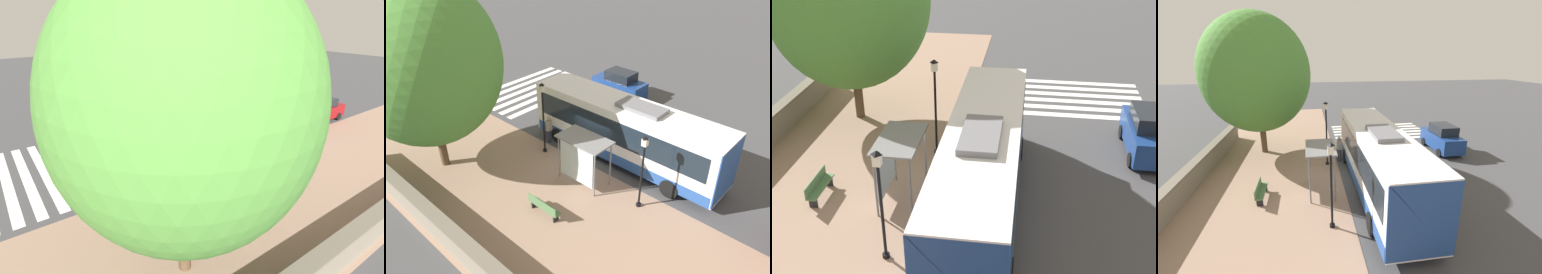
{
  "view_description": "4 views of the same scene",
  "coord_description": "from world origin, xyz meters",
  "views": [
    {
      "loc": [
        -12.14,
        10.48,
        8.48
      ],
      "look_at": [
        0.42,
        1.43,
        2.06
      ],
      "focal_mm": 28.0,
      "sensor_mm": 36.0,
      "label": 1
    },
    {
      "loc": [
        -13.26,
        -11.38,
        12.24
      ],
      "look_at": [
        0.18,
        0.79,
        1.37
      ],
      "focal_mm": 35.0,
      "sensor_mm": 36.0,
      "label": 2
    },
    {
      "loc": [
        3.2,
        -15.68,
        10.67
      ],
      "look_at": [
        0.75,
        1.2,
        1.7
      ],
      "focal_mm": 45.0,
      "sensor_mm": 36.0,
      "label": 3
    },
    {
      "loc": [
        -1.76,
        -13.84,
        7.26
      ],
      "look_at": [
        0.53,
        0.34,
        2.67
      ],
      "focal_mm": 24.0,
      "sensor_mm": 36.0,
      "label": 4
    }
  ],
  "objects": [
    {
      "name": "stone_wall",
      "position": [
        -8.55,
        0.0,
        0.67
      ],
      "size": [
        0.6,
        20.0,
        1.33
      ],
      "color": "slate",
      "rests_on": "ground"
    },
    {
      "name": "street_lamp_far",
      "position": [
        -1.0,
        -4.24,
        2.36
      ],
      "size": [
        0.28,
        0.28,
        3.97
      ],
      "color": "black",
      "rests_on": "ground"
    },
    {
      "name": "sidewalk_plaza",
      "position": [
        -4.5,
        0.0,
        0.01
      ],
      "size": [
        9.0,
        44.0,
        0.02
      ],
      "color": "#937560",
      "rests_on": "ground"
    },
    {
      "name": "ground_plane",
      "position": [
        0.0,
        0.0,
        0.0
      ],
      "size": [
        120.0,
        120.0,
        0.0
      ],
      "primitive_type": "plane",
      "color": "#424244",
      "rests_on": "ground"
    },
    {
      "name": "parked_car_far_lane",
      "position": [
        8.49,
        4.03,
        1.01
      ],
      "size": [
        1.83,
        4.08,
        2.11
      ],
      "color": "navy",
      "rests_on": "ground"
    },
    {
      "name": "crosswalk_stripes",
      "position": [
        5.0,
        9.96,
        0.0
      ],
      "size": [
        9.0,
        5.25,
        0.01
      ],
      "color": "silver",
      "rests_on": "ground"
    },
    {
      "name": "pedestrian",
      "position": [
        0.22,
        3.2,
        1.06
      ],
      "size": [
        0.34,
        0.24,
        1.79
      ],
      "color": "#2D3347",
      "rests_on": "ground"
    },
    {
      "name": "bench",
      "position": [
        -4.49,
        -1.28,
        0.48
      ],
      "size": [
        0.4,
        1.83,
        0.88
      ],
      "color": "#4C7247",
      "rests_on": "ground"
    },
    {
      "name": "shade_tree",
      "position": [
        -5.36,
        5.91,
        5.97
      ],
      "size": [
        7.66,
        7.66,
        10.19
      ],
      "color": "brown",
      "rests_on": "ground"
    },
    {
      "name": "street_lamp_near",
      "position": [
        -0.69,
        2.65,
        2.6
      ],
      "size": [
        0.28,
        0.28,
        4.4
      ],
      "color": "black",
      "rests_on": "ground"
    },
    {
      "name": "bus",
      "position": [
        1.79,
        -1.34,
        1.93
      ],
      "size": [
        2.63,
        11.67,
        3.73
      ],
      "color": "white",
      "rests_on": "ground"
    },
    {
      "name": "parked_car_behind_bus",
      "position": [
        1.16,
        -12.42,
        0.92
      ],
      "size": [
        1.97,
        4.62,
        1.87
      ],
      "color": "maroon",
      "rests_on": "ground"
    },
    {
      "name": "bus_shelter",
      "position": [
        -1.43,
        -0.96,
        2.13
      ],
      "size": [
        1.55,
        2.71,
        2.63
      ],
      "color": "slate",
      "rests_on": "ground"
    }
  ]
}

